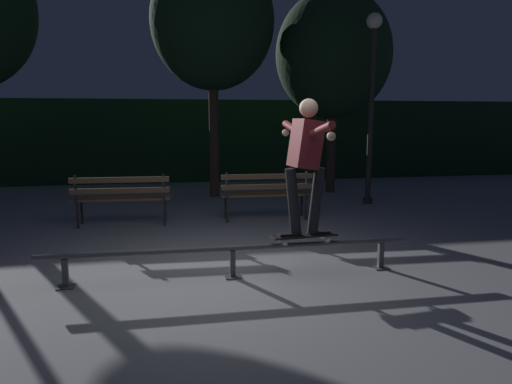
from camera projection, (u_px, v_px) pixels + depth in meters
name	position (u px, v px, depth m)	size (l,w,h in m)	color
ground_plane	(232.00, 275.00, 5.42)	(90.00, 90.00, 0.00)	gray
hedge_backdrop	(192.00, 140.00, 13.75)	(24.00, 1.20, 2.33)	black
grind_rail	(232.00, 252.00, 5.31)	(4.25, 0.18, 0.37)	#47474C
skateboard	(304.00, 236.00, 5.44)	(0.80, 0.28, 0.09)	black
skateboarder	(306.00, 155.00, 5.30)	(0.63, 1.40, 1.56)	black
park_bench_leftmost	(121.00, 195.00, 7.83)	(1.61, 0.47, 0.88)	#282623
park_bench_left_center	(266.00, 190.00, 8.28)	(1.61, 0.47, 0.88)	#282623
tree_behind_benches	(212.00, 22.00, 10.33)	(2.73, 2.73, 5.42)	#3D2D23
tree_far_right	(333.00, 55.00, 11.09)	(2.74, 2.74, 4.81)	#3D2D23
lamp_post_right	(372.00, 85.00, 9.62)	(0.32, 0.32, 3.90)	#282623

